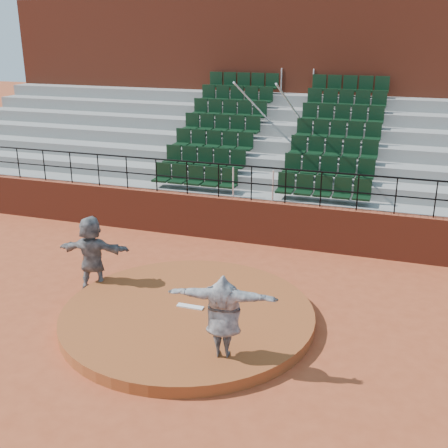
{
  "coord_description": "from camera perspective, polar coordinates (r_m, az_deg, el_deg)",
  "views": [
    {
      "loc": [
        4.18,
        -10.05,
        6.09
      ],
      "look_at": [
        0.0,
        2.5,
        1.4
      ],
      "focal_mm": 45.0,
      "sensor_mm": 36.0,
      "label": 1
    }
  ],
  "objects": [
    {
      "name": "press_box_facade",
      "position": [
        23.17,
        8.13,
        13.05
      ],
      "size": [
        24.0,
        3.0,
        7.1
      ],
      "primitive_type": "cube",
      "color": "maroon",
      "rests_on": "ground"
    },
    {
      "name": "fielder",
      "position": [
        13.83,
        -13.25,
        -2.91
      ],
      "size": [
        1.8,
        0.85,
        1.87
      ],
      "primitive_type": "imported",
      "rotation": [
        0.0,
        0.0,
        3.32
      ],
      "color": "black",
      "rests_on": "ground"
    },
    {
      "name": "ground",
      "position": [
        12.47,
        -3.68,
        -9.75
      ],
      "size": [
        90.0,
        90.0,
        0.0
      ],
      "primitive_type": "plane",
      "color": "#AB4826",
      "rests_on": "ground"
    },
    {
      "name": "pitching_rubber",
      "position": [
        12.47,
        -3.45,
        -8.37
      ],
      "size": [
        0.6,
        0.15,
        0.03
      ],
      "primitive_type": "cube",
      "color": "white",
      "rests_on": "pitchers_mound"
    },
    {
      "name": "boundary_wall",
      "position": [
        16.54,
        2.74,
        0.3
      ],
      "size": [
        24.0,
        0.3,
        1.3
      ],
      "primitive_type": "cube",
      "color": "maroon",
      "rests_on": "ground"
    },
    {
      "name": "pitchers_mound",
      "position": [
        12.41,
        -3.7,
        -9.25
      ],
      "size": [
        5.5,
        5.5,
        0.25
      ],
      "primitive_type": "cylinder",
      "color": "#964821",
      "rests_on": "ground"
    },
    {
      "name": "seating_deck",
      "position": [
        19.72,
        5.68,
        5.76
      ],
      "size": [
        24.0,
        5.97,
        4.63
      ],
      "color": "gray",
      "rests_on": "ground"
    },
    {
      "name": "pitcher",
      "position": [
        10.41,
        -0.08,
        -9.3
      ],
      "size": [
        2.07,
        0.81,
        1.64
      ],
      "primitive_type": "imported",
      "rotation": [
        0.0,
        0.0,
        3.27
      ],
      "color": "black",
      "rests_on": "pitchers_mound"
    },
    {
      "name": "wall_railing",
      "position": [
        16.14,
        2.82,
        4.93
      ],
      "size": [
        24.04,
        0.05,
        1.03
      ],
      "color": "black",
      "rests_on": "boundary_wall"
    }
  ]
}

